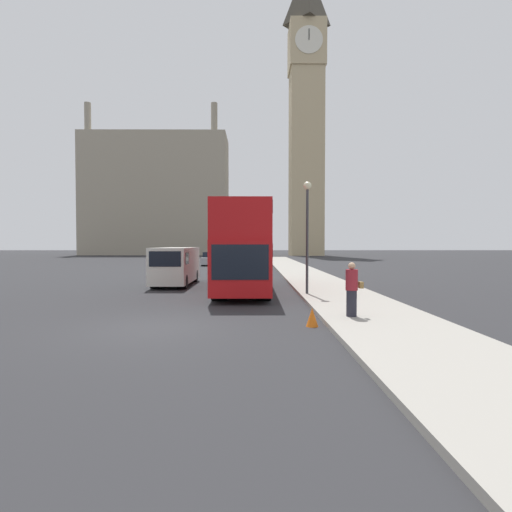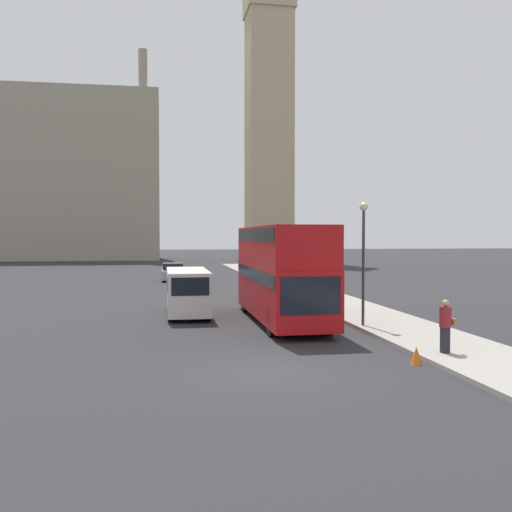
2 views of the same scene
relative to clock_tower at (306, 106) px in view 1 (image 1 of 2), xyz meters
name	(u,v)px [view 1 (image 1 of 2)]	position (x,y,z in m)	size (l,w,h in m)	color
ground_plane	(154,327)	(-14.16, -74.67, -32.00)	(300.00, 300.00, 0.00)	#28282B
sidewalk_strip	(389,325)	(-7.35, -74.67, -31.93)	(3.62, 120.00, 0.15)	#9E998E
clock_tower	(306,106)	(0.00, 0.00, 0.00)	(7.49, 7.66, 62.31)	tan
building_block_distant	(157,196)	(-33.65, 6.51, -18.36)	(32.39, 11.59, 33.19)	#9E937F
red_double_decker_bus	(243,245)	(-11.81, -65.58, -29.61)	(2.58, 10.22, 4.28)	#B71114
white_van	(176,265)	(-15.88, -62.70, -30.80)	(1.98, 5.91, 2.21)	silver
pedestrian	(352,289)	(-8.20, -73.73, -31.00)	(0.54, 0.38, 1.70)	#23232D
street_lamp	(307,219)	(-8.83, -67.94, -28.44)	(0.36, 0.36, 5.11)	#38383D
parked_sedan	(211,259)	(-16.16, -40.64, -31.31)	(1.87, 4.34, 1.52)	#99999E
traffic_cone	(312,317)	(-9.57, -74.56, -31.73)	(0.36, 0.36, 0.55)	orange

